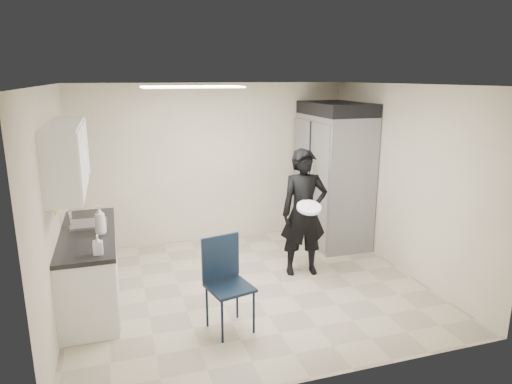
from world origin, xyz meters
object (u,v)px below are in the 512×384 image
object	(u,v)px
lower_counter	(90,269)
man_tuxedo	(304,213)
commercial_fridge	(333,180)
folding_chair	(230,288)

from	to	relation	value
lower_counter	man_tuxedo	bearing A→B (deg)	0.45
lower_counter	commercial_fridge	world-z (taller)	commercial_fridge
lower_counter	folding_chair	world-z (taller)	folding_chair
commercial_fridge	lower_counter	bearing A→B (deg)	-164.12
lower_counter	commercial_fridge	size ratio (longest dim) A/B	0.90
commercial_fridge	folding_chair	bearing A→B (deg)	-136.50
lower_counter	folding_chair	size ratio (longest dim) A/B	1.91
commercial_fridge	folding_chair	world-z (taller)	commercial_fridge
lower_counter	commercial_fridge	distance (m)	3.98
folding_chair	man_tuxedo	bearing A→B (deg)	27.45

